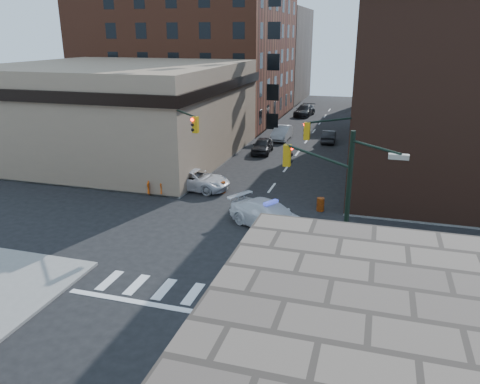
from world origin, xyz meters
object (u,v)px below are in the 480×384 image
Objects in this scene: parked_car_wnear at (263,146)px; barricade_nw_a at (156,187)px; parked_car_enear at (329,136)px; pickup at (195,179)px; barrel_road at (320,204)px; police_car at (270,216)px; barrel_bank at (222,187)px; pedestrian_b at (152,181)px; pedestrian_a at (188,175)px; parked_car_wfar at (282,133)px; barricade_se_a at (334,294)px.

parked_car_wnear reaches higher than barricade_nw_a.
pickup is at bearing 65.27° from parked_car_enear.
police_car is at bearing -124.00° from barrel_road.
barricade_nw_a is (-4.64, -2.09, 0.20)m from barrel_bank.
barricade_nw_a is at bearing 99.29° from police_car.
pedestrian_b reaches higher than parked_car_enear.
police_car is 7.74m from barrel_bank.
parked_car_wnear is 2.90× the size of pedestrian_a.
parked_car_enear is 21.14m from barrel_bank.
parked_car_enear is at bearing 28.30° from police_car.
barrel_road is 1.05× the size of barrel_bank.
parked_car_wfar is 5.27× the size of barrel_road.
pedestrian_b is at bearing 180.00° from barrel_road.
pedestrian_a reaches higher than parked_car_wnear.
barricade_nw_a is at bearing -102.46° from parked_car_wfar.
pickup is 1.37× the size of parked_car_enear.
pedestrian_b is 1.90× the size of barrel_road.
pedestrian_b is at bearing -103.79° from parked_car_wfar.
pedestrian_b is 5.45m from barrel_bank.
parked_car_wnear is at bearing 45.32° from police_car.
barrel_road is 0.71× the size of barricade_nw_a.
pedestrian_b reaches higher than barricade_nw_a.
pedestrian_b reaches higher than pickup.
pedestrian_b reaches higher than barrel_road.
parked_car_wnear is 12.93m from pedestrian_a.
barricade_se_a is (4.82, -8.00, -0.20)m from police_car.
parked_car_enear is 2.32× the size of pedestrian_b.
barricade_nw_a is (-5.19, -22.24, -0.17)m from parked_car_wfar.
pedestrian_b reaches higher than parked_car_wnear.
parked_car_wnear is 13.35m from barrel_bank.
police_car is 1.18× the size of parked_car_wfar.
parked_car_enear is at bearing 94.85° from barrel_road.
pedestrian_a is 1.16× the size of barricade_se_a.
parked_car_wfar is (2.91, 19.90, 0.03)m from pickup.
parked_car_wnear reaches higher than barricade_se_a.
police_car reaches higher than parked_car_wnear.
police_car is 4.39× the size of barricade_nw_a.
pickup is 6.02× the size of barrel_road.
barricade_se_a reaches higher than barrel_road.
pedestrian_a reaches higher than barrel_road.
police_car is at bearing -122.76° from pickup.
parked_car_enear is at bearing -1.81° from barricade_se_a.
police_car is at bearing -23.90° from pedestrian_a.
parked_car_wfar is (0.64, 6.81, 0.05)m from parked_car_wnear.
pickup is 4.25× the size of barricade_nw_a.
pedestrian_b is (-2.75, -2.05, 0.26)m from pickup.
barrel_bank is (-5.94, -20.29, -0.24)m from parked_car_enear.
parked_car_wnear is at bearing 117.58° from barrel_road.
police_car is 6.55× the size of barrel_bank.
parked_car_wnear is at bearing 11.77° from barricade_se_a.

